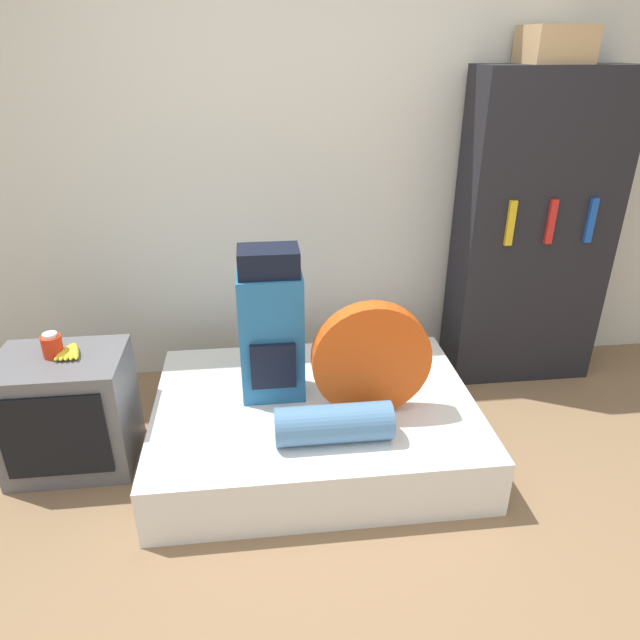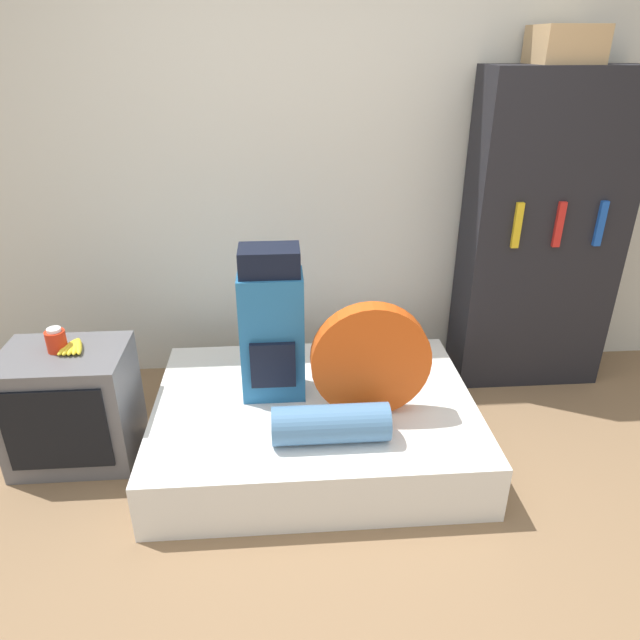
{
  "view_description": "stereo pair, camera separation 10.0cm",
  "coord_description": "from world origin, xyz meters",
  "px_view_note": "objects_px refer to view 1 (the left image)",
  "views": [
    {
      "loc": [
        -0.34,
        -1.66,
        1.93
      ],
      "look_at": [
        -0.06,
        0.78,
        0.74
      ],
      "focal_mm": 32.0,
      "sensor_mm": 36.0,
      "label": 1
    },
    {
      "loc": [
        -0.24,
        -1.67,
        1.93
      ],
      "look_at": [
        -0.06,
        0.78,
        0.74
      ],
      "focal_mm": 32.0,
      "sensor_mm": 36.0,
      "label": 2
    }
  ],
  "objects_px": {
    "bookshelf": "(533,234)",
    "backpack": "(271,328)",
    "sleeping_roll": "(334,424)",
    "canister": "(52,345)",
    "tent_bag": "(371,359)",
    "cardboard_box": "(555,44)",
    "television": "(68,412)"
  },
  "relations": [
    {
      "from": "backpack",
      "to": "television",
      "type": "distance_m",
      "value": 1.08
    },
    {
      "from": "bookshelf",
      "to": "backpack",
      "type": "bearing_deg",
      "value": -160.02
    },
    {
      "from": "sleeping_roll",
      "to": "canister",
      "type": "distance_m",
      "value": 1.37
    },
    {
      "from": "sleeping_roll",
      "to": "bookshelf",
      "type": "bearing_deg",
      "value": 36.99
    },
    {
      "from": "canister",
      "to": "cardboard_box",
      "type": "distance_m",
      "value": 2.94
    },
    {
      "from": "backpack",
      "to": "cardboard_box",
      "type": "bearing_deg",
      "value": 21.49
    },
    {
      "from": "sleeping_roll",
      "to": "cardboard_box",
      "type": "relative_size",
      "value": 1.66
    },
    {
      "from": "canister",
      "to": "sleeping_roll",
      "type": "bearing_deg",
      "value": -16.83
    },
    {
      "from": "tent_bag",
      "to": "cardboard_box",
      "type": "distance_m",
      "value": 1.91
    },
    {
      "from": "sleeping_roll",
      "to": "bookshelf",
      "type": "distance_m",
      "value": 1.74
    },
    {
      "from": "backpack",
      "to": "television",
      "type": "height_order",
      "value": "backpack"
    },
    {
      "from": "canister",
      "to": "bookshelf",
      "type": "height_order",
      "value": "bookshelf"
    },
    {
      "from": "bookshelf",
      "to": "cardboard_box",
      "type": "bearing_deg",
      "value": 134.74
    },
    {
      "from": "tent_bag",
      "to": "bookshelf",
      "type": "relative_size",
      "value": 0.31
    },
    {
      "from": "canister",
      "to": "backpack",
      "type": "bearing_deg",
      "value": 1.81
    },
    {
      "from": "backpack",
      "to": "canister",
      "type": "relative_size",
      "value": 6.54
    },
    {
      "from": "sleeping_roll",
      "to": "backpack",
      "type": "bearing_deg",
      "value": 121.22
    },
    {
      "from": "sleeping_roll",
      "to": "cardboard_box",
      "type": "bearing_deg",
      "value": 38.65
    },
    {
      "from": "backpack",
      "to": "sleeping_roll",
      "type": "distance_m",
      "value": 0.57
    },
    {
      "from": "cardboard_box",
      "to": "backpack",
      "type": "bearing_deg",
      "value": -158.51
    },
    {
      "from": "sleeping_roll",
      "to": "television",
      "type": "relative_size",
      "value": 0.89
    },
    {
      "from": "sleeping_roll",
      "to": "bookshelf",
      "type": "relative_size",
      "value": 0.29
    },
    {
      "from": "tent_bag",
      "to": "bookshelf",
      "type": "distance_m",
      "value": 1.4
    },
    {
      "from": "backpack",
      "to": "bookshelf",
      "type": "xyz_separation_m",
      "value": [
        1.58,
        0.57,
        0.25
      ]
    },
    {
      "from": "tent_bag",
      "to": "canister",
      "type": "relative_size",
      "value": 4.76
    },
    {
      "from": "canister",
      "to": "bookshelf",
      "type": "distance_m",
      "value": 2.69
    },
    {
      "from": "tent_bag",
      "to": "sleeping_roll",
      "type": "height_order",
      "value": "tent_bag"
    },
    {
      "from": "backpack",
      "to": "canister",
      "type": "height_order",
      "value": "backpack"
    },
    {
      "from": "tent_bag",
      "to": "cardboard_box",
      "type": "height_order",
      "value": "cardboard_box"
    },
    {
      "from": "backpack",
      "to": "bookshelf",
      "type": "distance_m",
      "value": 1.7
    },
    {
      "from": "tent_bag",
      "to": "sleeping_roll",
      "type": "relative_size",
      "value": 1.07
    },
    {
      "from": "sleeping_roll",
      "to": "canister",
      "type": "height_order",
      "value": "canister"
    }
  ]
}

